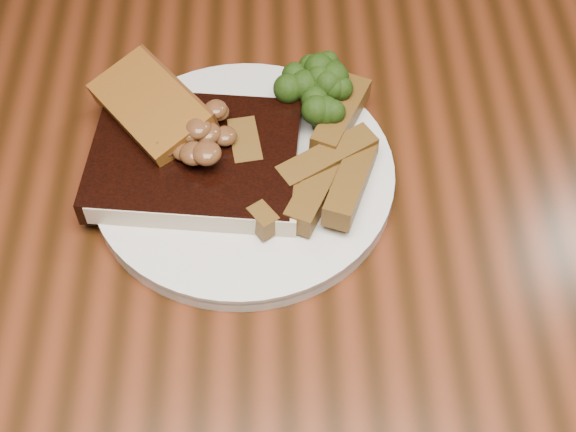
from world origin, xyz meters
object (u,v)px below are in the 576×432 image
plate (244,177)px  potato_wedges (303,160)px  dining_table (302,282)px  garlic_bread (155,124)px  steak (195,160)px

plate → potato_wedges: potato_wedges is taller
dining_table → potato_wedges: 0.13m
plate → garlic_bread: bearing=149.1°
dining_table → steak: 0.15m
garlic_bread → potato_wedges: same height
garlic_bread → steak: bearing=3.6°
plate → garlic_bread: 0.09m
dining_table → plate: bearing=137.7°
dining_table → plate: plate is taller
dining_table → steak: size_ratio=9.49×
plate → dining_table: bearing=-42.3°
plate → potato_wedges: (0.05, 0.00, 0.02)m
plate → steak: steak is taller
garlic_bread → potato_wedges: size_ratio=0.92×
plate → garlic_bread: (-0.08, 0.05, 0.02)m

